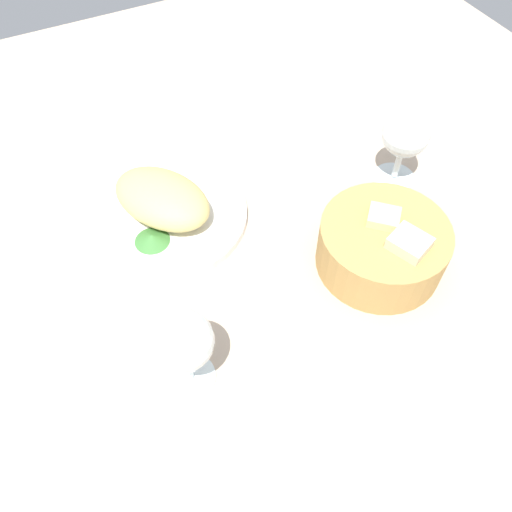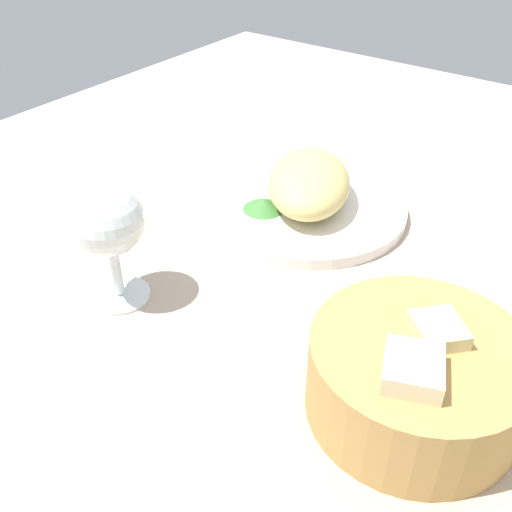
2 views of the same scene
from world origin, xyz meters
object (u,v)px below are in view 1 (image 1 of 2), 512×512
object	(u,v)px
plate	(165,215)
wine_glass_far	(406,139)
wine_glass_near	(182,344)
bread_basket	(383,246)

from	to	relation	value
plate	wine_glass_far	size ratio (longest dim) A/B	1.97
wine_glass_far	plate	bearing A→B (deg)	-103.79
plate	wine_glass_near	size ratio (longest dim) A/B	1.91
wine_glass_near	wine_glass_far	distance (cm)	45.24
plate	wine_glass_far	distance (cm)	37.35
bread_basket	wine_glass_near	size ratio (longest dim) A/B	1.36
wine_glass_near	wine_glass_far	xyz separation A→B (cm)	(-16.65, 42.07, -0.44)
bread_basket	wine_glass_far	size ratio (longest dim) A/B	1.40
plate	wine_glass_near	bearing A→B (deg)	-14.43
wine_glass_near	wine_glass_far	size ratio (longest dim) A/B	1.03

